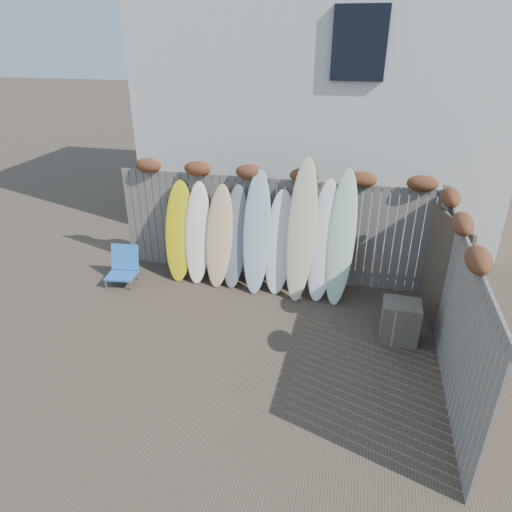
% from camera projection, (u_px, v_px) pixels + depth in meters
% --- Properties ---
extents(ground, '(80.00, 80.00, 0.00)m').
position_uv_depth(ground, '(238.00, 347.00, 7.06)').
color(ground, '#493A2D').
extents(back_fence, '(6.05, 0.28, 2.24)m').
position_uv_depth(back_fence, '(274.00, 221.00, 8.62)').
color(back_fence, slate).
rests_on(back_fence, ground).
extents(right_fence, '(0.28, 4.40, 2.24)m').
position_uv_depth(right_fence, '(455.00, 299.00, 6.15)').
color(right_fence, slate).
rests_on(right_fence, ground).
extents(house, '(8.50, 5.50, 6.33)m').
position_uv_depth(house, '(326.00, 86.00, 11.22)').
color(house, silver).
rests_on(house, ground).
extents(beach_chair, '(0.60, 0.63, 0.72)m').
position_uv_depth(beach_chair, '(123.00, 266.00, 8.79)').
color(beach_chair, blue).
rests_on(beach_chair, ground).
extents(wooden_crate, '(0.57, 0.48, 0.66)m').
position_uv_depth(wooden_crate, '(400.00, 321.00, 7.11)').
color(wooden_crate, '#493E36').
rests_on(wooden_crate, ground).
extents(lattice_panel, '(0.42, 1.26, 1.95)m').
position_uv_depth(lattice_panel, '(442.00, 277.00, 7.05)').
color(lattice_panel, '#392B23').
rests_on(lattice_panel, ground).
extents(surfboard_0, '(0.61, 0.72, 1.89)m').
position_uv_depth(surfboard_0, '(179.00, 231.00, 8.76)').
color(surfboard_0, '#D9C10D').
rests_on(surfboard_0, ground).
extents(surfboard_1, '(0.55, 0.71, 1.89)m').
position_uv_depth(surfboard_1, '(198.00, 233.00, 8.68)').
color(surfboard_1, '#FCF6CC').
rests_on(surfboard_1, ground).
extents(surfboard_2, '(0.53, 0.68, 1.88)m').
position_uv_depth(surfboard_2, '(219.00, 236.00, 8.55)').
color(surfboard_2, '#F3CF81').
rests_on(surfboard_2, ground).
extents(surfboard_3, '(0.51, 0.69, 1.89)m').
position_uv_depth(surfboard_3, '(235.00, 237.00, 8.51)').
color(surfboard_3, slate).
rests_on(surfboard_3, ground).
extents(surfboard_4, '(0.56, 0.80, 2.20)m').
position_uv_depth(surfboard_4, '(257.00, 233.00, 8.31)').
color(surfboard_4, '#91AFBC').
rests_on(surfboard_4, ground).
extents(surfboard_5, '(0.56, 0.69, 1.87)m').
position_uv_depth(surfboard_5, '(279.00, 242.00, 8.32)').
color(surfboard_5, white).
rests_on(surfboard_5, ground).
extents(surfboard_6, '(0.54, 0.88, 2.47)m').
position_uv_depth(surfboard_6, '(301.00, 231.00, 8.05)').
color(surfboard_6, beige).
rests_on(surfboard_6, ground).
extents(surfboard_7, '(0.58, 0.79, 2.11)m').
position_uv_depth(surfboard_7, '(323.00, 241.00, 8.07)').
color(surfboard_7, white).
rests_on(surfboard_7, ground).
extents(surfboard_8, '(0.53, 0.84, 2.32)m').
position_uv_depth(surfboard_8, '(341.00, 238.00, 7.94)').
color(surfboard_8, '#B6DDB4').
rests_on(surfboard_8, ground).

